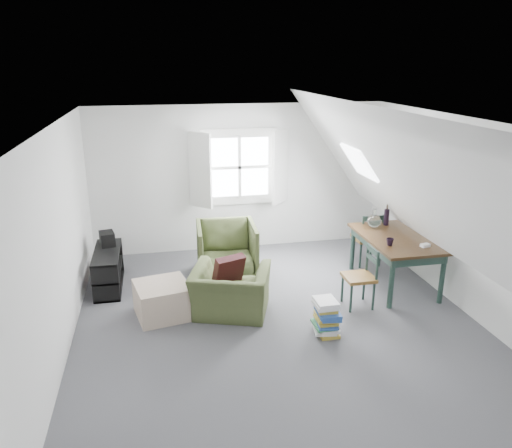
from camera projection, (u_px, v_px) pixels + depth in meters
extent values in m
plane|color=#4C4D51|center=(277.00, 321.00, 6.38)|extent=(5.50, 5.50, 0.00)
plane|color=white|center=(280.00, 123.00, 5.60)|extent=(5.50, 5.50, 0.00)
plane|color=silver|center=(239.00, 178.00, 8.55)|extent=(5.00, 0.00, 5.00)
plane|color=silver|center=(375.00, 353.00, 3.43)|extent=(5.00, 0.00, 5.00)
plane|color=silver|center=(59.00, 243.00, 5.51)|extent=(0.00, 5.50, 5.50)
plane|color=silver|center=(465.00, 216.00, 6.47)|extent=(0.00, 5.50, 5.50)
plane|color=white|center=(143.00, 193.00, 5.53)|extent=(3.19, 5.50, 4.48)
plane|color=white|center=(401.00, 180.00, 6.12)|extent=(3.19, 5.50, 4.48)
cube|color=white|center=(239.00, 167.00, 8.47)|extent=(1.30, 0.04, 1.30)
cube|color=white|center=(200.00, 171.00, 8.19)|extent=(0.35, 0.35, 1.25)
cube|color=white|center=(280.00, 167.00, 8.45)|extent=(0.35, 0.35, 1.25)
cube|color=white|center=(239.00, 167.00, 8.46)|extent=(1.00, 0.02, 1.00)
cube|color=white|center=(240.00, 167.00, 8.44)|extent=(1.08, 0.04, 0.05)
cube|color=white|center=(240.00, 167.00, 8.44)|extent=(0.05, 0.04, 1.08)
cube|color=white|center=(359.00, 162.00, 7.34)|extent=(0.35, 0.75, 0.47)
imported|color=#3C4624|center=(231.00, 313.00, 6.57)|extent=(1.19, 1.12, 0.63)
imported|color=#3C4624|center=(227.00, 274.00, 7.78)|extent=(0.93, 0.96, 0.83)
cube|color=#340E11|center=(229.00, 270.00, 6.54)|extent=(0.46, 0.37, 0.42)
cube|color=tan|center=(163.00, 300.00, 6.46)|extent=(0.78, 0.78, 0.44)
cube|color=black|center=(396.00, 238.00, 7.19)|extent=(0.90, 1.50, 0.04)
cube|color=#1F332D|center=(396.00, 243.00, 7.22)|extent=(0.80, 1.40, 0.12)
cylinder|color=#1F332D|center=(391.00, 284.00, 6.61)|extent=(0.07, 0.07, 0.71)
cylinder|color=#1F332D|center=(442.00, 279.00, 6.75)|extent=(0.07, 0.07, 0.71)
cylinder|color=#1F332D|center=(353.00, 248.00, 7.86)|extent=(0.07, 0.07, 0.71)
cylinder|color=#1F332D|center=(396.00, 245.00, 8.00)|extent=(0.07, 0.07, 0.71)
sphere|color=silver|center=(374.00, 221.00, 7.54)|extent=(0.20, 0.20, 0.20)
cylinder|color=silver|center=(375.00, 213.00, 7.50)|extent=(0.07, 0.07, 0.11)
cylinder|color=black|center=(386.00, 217.00, 7.68)|extent=(0.08, 0.08, 0.25)
cylinder|color=#3F2D1E|center=(388.00, 200.00, 7.59)|extent=(0.03, 0.05, 0.44)
cylinder|color=#3F2D1E|center=(389.00, 200.00, 7.60)|extent=(0.04, 0.06, 0.44)
cylinder|color=#3F2D1E|center=(388.00, 200.00, 7.58)|extent=(0.05, 0.07, 0.44)
imported|color=black|center=(390.00, 245.00, 6.86)|extent=(0.12, 0.12, 0.10)
cube|color=white|center=(425.00, 245.00, 6.80)|extent=(0.14, 0.11, 0.04)
cube|color=brown|center=(367.00, 238.00, 8.06)|extent=(0.41, 0.41, 0.05)
cylinder|color=#1F332D|center=(371.00, 247.00, 8.32)|extent=(0.04, 0.04, 0.42)
cylinder|color=#1F332D|center=(380.00, 254.00, 8.01)|extent=(0.04, 0.04, 0.42)
cylinder|color=#1F332D|center=(352.00, 248.00, 8.26)|extent=(0.04, 0.04, 0.42)
cylinder|color=#1F332D|center=(360.00, 256.00, 7.95)|extent=(0.04, 0.04, 0.42)
cylinder|color=#1F332D|center=(383.00, 228.00, 7.86)|extent=(0.04, 0.04, 0.44)
cylinder|color=#1F332D|center=(363.00, 230.00, 7.79)|extent=(0.04, 0.04, 0.44)
cube|color=#1F332D|center=(374.00, 218.00, 7.77)|extent=(0.33, 0.03, 0.08)
cube|color=#1F332D|center=(373.00, 226.00, 7.81)|extent=(0.33, 0.03, 0.06)
cube|color=brown|center=(359.00, 277.00, 6.65)|extent=(0.39, 0.39, 0.05)
cylinder|color=#1F332D|center=(342.00, 288.00, 6.84)|extent=(0.03, 0.03, 0.40)
cylinder|color=#1F332D|center=(364.00, 286.00, 6.90)|extent=(0.03, 0.03, 0.40)
cylinder|color=#1F332D|center=(351.00, 298.00, 6.54)|extent=(0.03, 0.03, 0.40)
cylinder|color=#1F332D|center=(373.00, 296.00, 6.60)|extent=(0.03, 0.03, 0.40)
cylinder|color=#1F332D|center=(367.00, 258.00, 6.77)|extent=(0.03, 0.03, 0.42)
cylinder|color=#1F332D|center=(377.00, 267.00, 6.48)|extent=(0.03, 0.03, 0.42)
cube|color=#1F332D|center=(373.00, 250.00, 6.57)|extent=(0.03, 0.32, 0.07)
cube|color=#1F332D|center=(372.00, 259.00, 6.61)|extent=(0.03, 0.32, 0.06)
cube|color=black|center=(110.00, 286.00, 7.35)|extent=(0.36, 1.09, 0.03)
cube|color=black|center=(108.00, 269.00, 7.27)|extent=(0.36, 1.09, 0.03)
cube|color=black|center=(107.00, 252.00, 7.19)|extent=(0.36, 1.09, 0.03)
cube|color=black|center=(105.00, 285.00, 6.78)|extent=(0.36, 0.03, 0.54)
cube|color=black|center=(111.00, 256.00, 7.76)|extent=(0.36, 0.03, 0.54)
cube|color=#264C99|center=(108.00, 289.00, 7.02)|extent=(0.16, 0.18, 0.20)
cube|color=red|center=(110.00, 277.00, 7.40)|extent=(0.16, 0.22, 0.20)
cube|color=white|center=(107.00, 267.00, 7.07)|extent=(0.16, 0.20, 0.18)
cube|color=black|center=(107.00, 239.00, 7.38)|extent=(0.25, 0.31, 0.22)
cube|color=#B29933|center=(327.00, 332.00, 6.08)|extent=(0.23, 0.31, 0.04)
cube|color=white|center=(324.00, 329.00, 6.08)|extent=(0.30, 0.34, 0.04)
cube|color=white|center=(328.00, 327.00, 6.05)|extent=(0.25, 0.33, 0.04)
cube|color=#337F4C|center=(324.00, 324.00, 6.04)|extent=(0.25, 0.31, 0.03)
cube|color=#264C99|center=(327.00, 323.00, 6.01)|extent=(0.27, 0.35, 0.03)
cube|color=#B29933|center=(326.00, 320.00, 6.03)|extent=(0.24, 0.31, 0.03)
cube|color=#B29933|center=(326.00, 317.00, 6.03)|extent=(0.27, 0.34, 0.04)
cube|color=#264C99|center=(330.00, 315.00, 5.99)|extent=(0.27, 0.35, 0.04)
cube|color=#264C99|center=(328.00, 312.00, 5.97)|extent=(0.28, 0.34, 0.04)
cube|color=#B29933|center=(326.00, 307.00, 6.01)|extent=(0.25, 0.32, 0.04)
cube|color=white|center=(325.00, 305.00, 5.98)|extent=(0.26, 0.29, 0.05)
cube|color=white|center=(326.00, 301.00, 5.98)|extent=(0.26, 0.31, 0.04)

